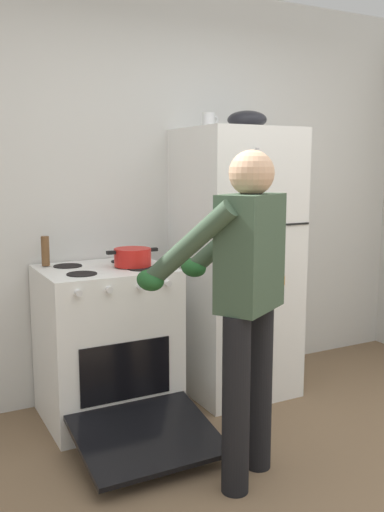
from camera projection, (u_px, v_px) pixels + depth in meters
name	position (u px, v px, depth m)	size (l,w,h in m)	color
kitchen_wall_back	(148.00, 192.00, 3.82)	(6.00, 0.10, 2.70)	silver
refrigerator	(235.00, 263.00, 3.78)	(0.68, 0.72, 1.77)	white
stove_range	(107.00, 345.00, 3.41)	(0.76, 1.23, 0.93)	white
person_cook	(242.00, 288.00, 2.65)	(0.68, 0.74, 1.60)	black
red_pot	(133.00, 257.00, 3.37)	(0.32, 0.22, 0.11)	red
coffee_mug	(209.00, 120.00, 3.59)	(0.11, 0.08, 0.10)	silver
pepper_mill	(45.00, 251.00, 3.37)	(0.05, 0.05, 0.18)	brown
mixing_bowl	(247.00, 120.00, 3.66)	(0.26, 0.26, 0.12)	black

